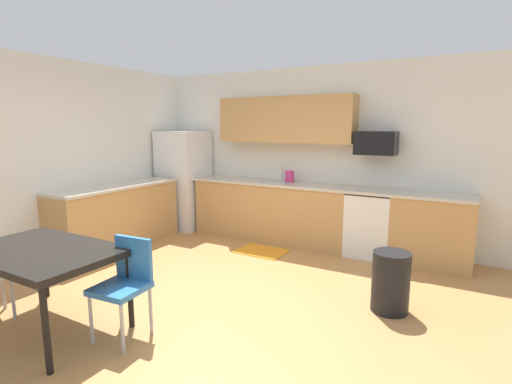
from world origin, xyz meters
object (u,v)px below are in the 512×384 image
refrigerator (184,180)px  oven_range (370,223)px  dining_table (42,255)px  trash_bin (391,282)px  microwave (376,143)px  chair_near_table (126,279)px  kettle (290,177)px

refrigerator → oven_range: (3.29, 0.08, -0.40)m
refrigerator → dining_table: size_ratio=1.23×
dining_table → trash_bin: dining_table is taller
refrigerator → microwave: bearing=3.1°
refrigerator → chair_near_table: (1.98, -3.12, -0.35)m
refrigerator → microwave: size_ratio=3.18×
chair_near_table → oven_range: bearing=67.7°
chair_near_table → trash_bin: bearing=39.8°
oven_range → kettle: kettle is taller
chair_near_table → kettle: kettle is taller
chair_near_table → trash_bin: size_ratio=1.42×
oven_range → chair_near_table: size_ratio=1.07×
kettle → chair_near_table: bearing=-90.6°
refrigerator → dining_table: refrigerator is taller
microwave → dining_table: 4.21m
trash_bin → oven_range: bearing=109.9°
chair_near_table → microwave: bearing=68.3°
kettle → dining_table: bearing=-102.0°
oven_range → microwave: size_ratio=1.69×
oven_range → dining_table: (-2.03, -3.48, 0.23)m
chair_near_table → kettle: (0.04, 3.25, 0.52)m
dining_table → trash_bin: size_ratio=2.33×
refrigerator → oven_range: refrigerator is taller
oven_range → trash_bin: bearing=-70.1°
dining_table → kettle: size_ratio=7.00×
refrigerator → dining_table: (1.26, -3.40, -0.18)m
microwave → trash_bin: bearing=-71.2°
oven_range → dining_table: size_ratio=0.65×
oven_range → kettle: size_ratio=4.55×
chair_near_table → kettle: bearing=89.4°
microwave → chair_near_table: size_ratio=0.64×
chair_near_table → dining_table: bearing=-158.1°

